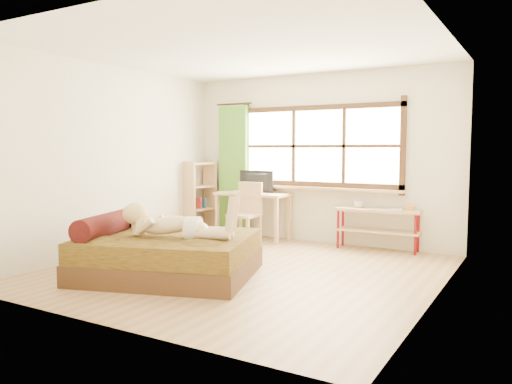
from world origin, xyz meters
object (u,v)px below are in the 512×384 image
Objects in this scene: bed at (165,254)px; kitten at (130,220)px; bookshelf at (200,198)px; desk at (253,199)px; pipe_shelf at (378,220)px; chair at (247,209)px; woman at (176,212)px.

bed reaches higher than kitten.
kitten is 2.52m from bookshelf.
desk is 0.99× the size of pipe_shelf.
pipe_shelf is at bearing 3.60° from desk.
desk reaches higher than kitten.
chair reaches higher than pipe_shelf.
pipe_shelf is 0.98× the size of bookshelf.
kitten is 2.20m from chair.
kitten is at bearing 152.45° from bed.
woman is 0.90m from kitten.
bookshelf is (-1.13, 0.26, 0.11)m from chair.
woman is (0.20, -0.04, 0.52)m from bed.
chair reaches higher than kitten.
kitten is at bearing -100.93° from chair.
kitten is at bearing 152.33° from woman.
chair is 2.05m from pipe_shelf.
chair is (0.43, 2.16, -0.06)m from kitten.
bed is 2.40× the size of chair.
woman reaches higher than pipe_shelf.
desk is 1.03m from bookshelf.
chair is 0.76× the size of bookshelf.
woman is at bearing -27.67° from kitten.
pipe_shelf is at bearing 39.69° from bed.
kitten is 0.23× the size of desk.
bed is 3.27m from pipe_shelf.
desk is 2.11m from pipe_shelf.
desk is (-0.54, 2.67, -0.11)m from woman.
pipe_shelf is (2.10, 0.12, -0.22)m from desk.
kitten is 0.23× the size of pipe_shelf.
kitten is at bearing -64.68° from bookshelf.
woman is at bearing -49.39° from bookshelf.
woman reaches higher than desk.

